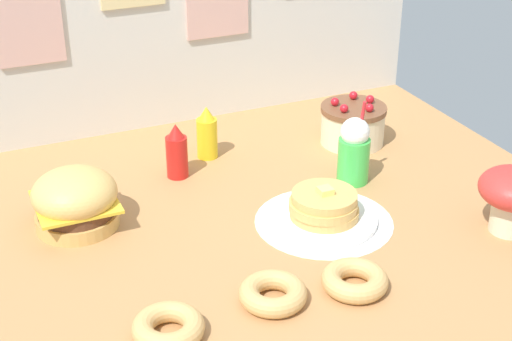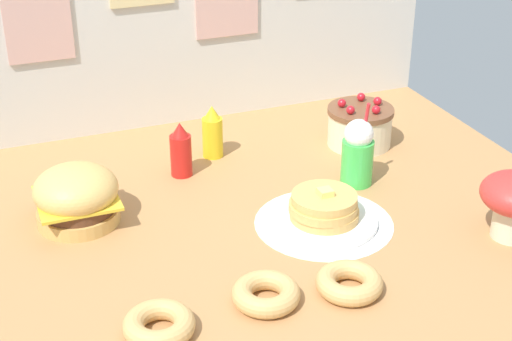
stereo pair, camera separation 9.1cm
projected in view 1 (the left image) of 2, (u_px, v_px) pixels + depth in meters
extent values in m
cube|color=#B27F4C|center=(267.00, 222.00, 2.45)|extent=(2.04, 1.72, 0.02)
cube|color=beige|center=(174.00, 22.00, 2.96)|extent=(2.04, 0.03, 0.81)
cube|color=#D8A599|center=(29.00, 30.00, 2.73)|extent=(0.24, 0.01, 0.25)
cube|color=#D8A599|center=(218.00, 10.00, 2.99)|extent=(0.25, 0.01, 0.21)
cylinder|color=white|center=(324.00, 221.00, 2.44)|extent=(0.43, 0.43, 0.00)
cylinder|color=#DBA859|center=(78.00, 219.00, 2.41)|extent=(0.26, 0.26, 0.04)
cylinder|color=#59331E|center=(76.00, 208.00, 2.39)|extent=(0.24, 0.24, 0.03)
cube|color=yellow|center=(75.00, 202.00, 2.38)|extent=(0.24, 0.24, 0.01)
ellipsoid|color=#E5B260|center=(74.00, 193.00, 2.37)|extent=(0.26, 0.26, 0.15)
cylinder|color=white|center=(324.00, 219.00, 2.43)|extent=(0.34, 0.34, 0.01)
cylinder|color=#E0AD5B|center=(324.00, 212.00, 2.43)|extent=(0.22, 0.22, 0.03)
cylinder|color=#E0AD5B|center=(323.00, 205.00, 2.41)|extent=(0.21, 0.21, 0.03)
cylinder|color=#E0AD5B|center=(324.00, 197.00, 2.40)|extent=(0.20, 0.20, 0.03)
cube|color=#F7E072|center=(325.00, 191.00, 2.39)|extent=(0.04, 0.04, 0.02)
cylinder|color=beige|center=(353.00, 127.00, 2.93)|extent=(0.24, 0.24, 0.13)
cylinder|color=brown|center=(354.00, 109.00, 2.89)|extent=(0.25, 0.25, 0.02)
sphere|color=red|center=(370.00, 99.00, 2.91)|extent=(0.03, 0.03, 0.03)
sphere|color=red|center=(353.00, 95.00, 2.94)|extent=(0.03, 0.03, 0.03)
sphere|color=red|center=(335.00, 102.00, 2.89)|extent=(0.03, 0.03, 0.03)
sphere|color=red|center=(344.00, 108.00, 2.83)|extent=(0.03, 0.03, 0.03)
sphere|color=red|center=(369.00, 108.00, 2.84)|extent=(0.03, 0.03, 0.03)
cylinder|color=red|center=(177.00, 157.00, 2.68)|extent=(0.07, 0.07, 0.15)
cone|color=red|center=(176.00, 131.00, 2.63)|extent=(0.06, 0.06, 0.05)
cylinder|color=yellow|center=(207.00, 138.00, 2.81)|extent=(0.07, 0.07, 0.15)
cone|color=yellow|center=(206.00, 113.00, 2.77)|extent=(0.06, 0.06, 0.05)
cylinder|color=green|center=(353.00, 160.00, 2.64)|extent=(0.11, 0.11, 0.16)
sphere|color=white|center=(355.00, 132.00, 2.60)|extent=(0.10, 0.10, 0.10)
cylinder|color=red|center=(361.00, 122.00, 2.59)|extent=(0.01, 0.04, 0.16)
torus|color=tan|center=(168.00, 327.00, 1.93)|extent=(0.18, 0.18, 0.06)
torus|color=brown|center=(168.00, 326.00, 1.93)|extent=(0.18, 0.18, 0.05)
torus|color=tan|center=(273.00, 293.00, 2.06)|extent=(0.18, 0.18, 0.06)
torus|color=#8CCC8C|center=(273.00, 292.00, 2.06)|extent=(0.18, 0.18, 0.05)
torus|color=tan|center=(355.00, 280.00, 2.11)|extent=(0.18, 0.18, 0.06)
torus|color=pink|center=(355.00, 279.00, 2.11)|extent=(0.18, 0.18, 0.05)
cylinder|color=beige|center=(510.00, 217.00, 2.37)|extent=(0.12, 0.12, 0.10)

